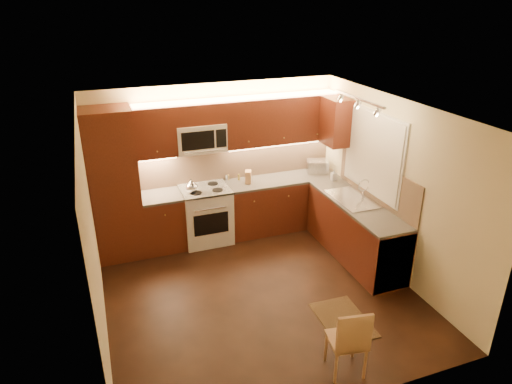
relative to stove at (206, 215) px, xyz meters
name	(u,v)px	position (x,y,z in m)	size (l,w,h in m)	color
floor	(260,293)	(0.30, -1.68, -0.46)	(4.00, 4.00, 0.01)	black
ceiling	(260,112)	(0.30, -1.68, 2.04)	(4.00, 4.00, 0.01)	beige
wall_back	(217,160)	(0.30, 0.32, 0.79)	(4.00, 0.01, 2.50)	beige
wall_front	(340,303)	(0.30, -3.67, 0.79)	(4.00, 0.01, 2.50)	beige
wall_left	(92,237)	(-1.70, -1.68, 0.79)	(0.01, 4.00, 2.50)	beige
wall_right	(394,189)	(2.30, -1.68, 0.79)	(0.01, 4.00, 2.50)	beige
pantry	(114,186)	(-1.35, 0.02, 0.69)	(0.70, 0.60, 2.30)	#3E190D
base_cab_back_left	(163,222)	(-0.69, 0.02, -0.03)	(0.62, 0.60, 0.86)	#3E190D
counter_back_left	(161,196)	(-0.69, 0.02, 0.42)	(0.62, 0.60, 0.04)	#3C3936
base_cab_back_right	(282,204)	(1.34, 0.02, -0.03)	(1.92, 0.60, 0.86)	#3E190D
counter_back_right	(282,179)	(1.34, 0.02, 0.42)	(1.92, 0.60, 0.04)	#3C3936
base_cab_right	(355,231)	(2.00, -1.28, -0.03)	(0.60, 2.00, 0.86)	#3E190D
counter_right	(358,204)	(2.00, -1.28, 0.42)	(0.60, 2.00, 0.04)	#3C3936
dishwasher	(382,254)	(2.00, -1.98, -0.03)	(0.58, 0.60, 0.84)	silver
backsplash_back	(237,161)	(0.65, 0.31, 0.74)	(3.30, 0.02, 0.60)	tan
backsplash_right	(377,182)	(2.29, -1.28, 0.74)	(0.02, 2.00, 0.60)	tan
upper_cab_back_left	(154,132)	(-0.69, 0.15, 1.42)	(0.62, 0.35, 0.75)	#3E190D
upper_cab_back_right	(280,120)	(1.34, 0.15, 1.42)	(1.92, 0.35, 0.75)	#3E190D
upper_cab_bridge	(199,113)	(0.00, 0.15, 1.63)	(0.76, 0.35, 0.31)	#3E190D
upper_cab_right_corner	(336,122)	(2.12, -0.28, 1.42)	(0.35, 0.50, 0.75)	#3E190D
stove	(206,215)	(0.00, 0.00, 0.00)	(0.76, 0.65, 0.92)	silver
microwave	(200,137)	(0.00, 0.14, 1.26)	(0.76, 0.38, 0.44)	silver
window_frame	(373,153)	(2.29, -1.12, 1.14)	(0.03, 1.44, 1.24)	silver
window_blinds	(372,153)	(2.27, -1.12, 1.14)	(0.02, 1.36, 1.16)	silver
sink	(353,195)	(2.00, -1.12, 0.52)	(0.52, 0.86, 0.15)	silver
faucet	(364,188)	(2.18, -1.12, 0.59)	(0.20, 0.04, 0.30)	silver
track_light_bar	(358,99)	(1.85, -1.27, 2.00)	(0.04, 1.20, 0.03)	silver
kettle	(191,186)	(-0.23, -0.09, 0.57)	(0.19, 0.19, 0.22)	silver
toaster_oven	(317,166)	(2.02, 0.08, 0.55)	(0.35, 0.27, 0.21)	silver
knife_block	(248,177)	(0.74, 0.04, 0.54)	(0.09, 0.15, 0.21)	#AC824D
spice_jar_a	(227,177)	(0.44, 0.26, 0.49)	(0.04, 0.04, 0.10)	silver
spice_jar_b	(239,177)	(0.64, 0.20, 0.49)	(0.04, 0.04, 0.10)	olive
spice_jar_c	(227,178)	(0.45, 0.26, 0.48)	(0.05, 0.05, 0.09)	silver
spice_jar_d	(228,177)	(0.47, 0.26, 0.48)	(0.04, 0.04, 0.09)	olive
soap_bottle	(334,175)	(2.11, -0.34, 0.54)	(0.09, 0.09, 0.19)	#B6B7BB
rug	(343,320)	(1.08, -2.58, -0.45)	(0.56, 0.85, 0.01)	black
dining_chair	(347,338)	(0.67, -3.28, -0.04)	(0.37, 0.37, 0.84)	#AC824D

